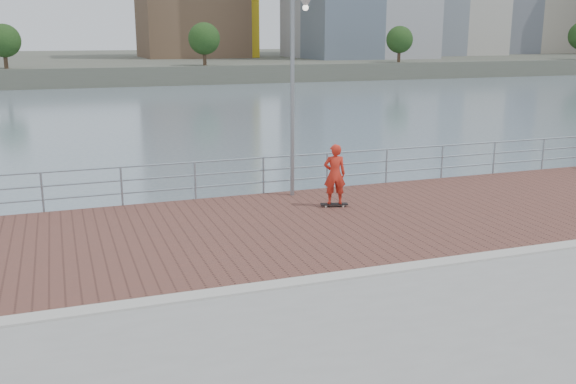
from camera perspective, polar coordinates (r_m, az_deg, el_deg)
name	(u,v)px	position (r m, az deg, el deg)	size (l,w,h in m)	color
water	(322,373)	(13.43, 3.01, -15.79)	(400.00, 400.00, 0.00)	slate
brick_lane	(266,228)	(15.75, -1.98, -3.25)	(40.00, 6.80, 0.02)	brown
curb	(323,279)	(12.55, 3.13, -7.71)	(40.00, 0.40, 0.06)	#B7B5AD
far_shore	(78,63)	(133.42, -18.20, 10.85)	(320.00, 95.00, 2.50)	#4C5142
guardrail	(230,174)	(18.74, -5.20, 1.63)	(39.06, 0.06, 1.13)	#8C9EA8
street_lamp	(298,50)	(17.97, 0.89, 12.51)	(0.43, 1.26, 5.94)	gray
skateboard	(334,204)	(17.69, 4.12, -1.09)	(0.77, 0.38, 0.09)	black
skateboarder	(335,174)	(17.50, 4.17, 1.59)	(0.61, 0.40, 1.66)	red
shoreline_trees	(86,37)	(87.84, -17.51, 13.04)	(144.85, 5.06, 6.74)	#473323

